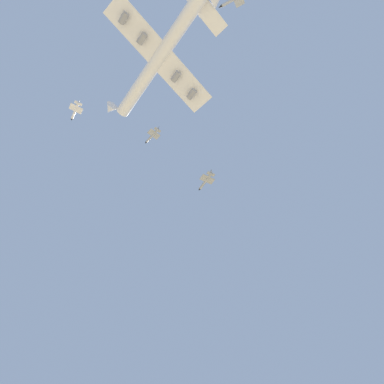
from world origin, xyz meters
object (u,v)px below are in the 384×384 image
Objects in this scene: chase_jet_right_wing at (75,110)px; chase_jet_trailing at (152,135)px; chase_jet_lead at (206,181)px; carrier_jet at (160,58)px.

chase_jet_trailing is (-50.20, -9.06, -1.37)m from chase_jet_right_wing.
chase_jet_lead is 55.30m from chase_jet_trailing.
chase_jet_lead is at bearing -106.60° from chase_jet_right_wing.
chase_jet_lead is at bearing -66.01° from carrier_jet.
carrier_jet is at bearing 131.48° from chase_jet_lead.
chase_jet_right_wing is (50.93, -53.44, 34.73)m from carrier_jet.
chase_jet_trailing is (0.73, -62.50, 33.36)m from carrier_jet.
chase_jet_right_wing reaches higher than chase_jet_trailing.
chase_jet_right_wing is at bearing 75.76° from chase_jet_lead.
carrier_jet is 70.67m from chase_jet_lead.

